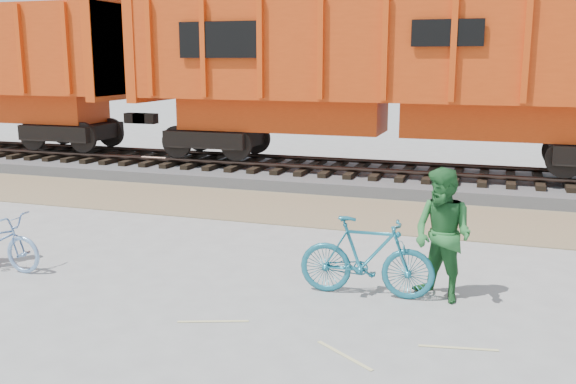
# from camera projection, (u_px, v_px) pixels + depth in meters

# --- Properties ---
(ground) EXTENTS (120.00, 120.00, 0.00)m
(ground) POSITION_uv_depth(u_px,v_px,m) (307.00, 308.00, 8.54)
(ground) COLOR #9E9E99
(ground) RESTS_ON ground
(gravel_strip) EXTENTS (120.00, 3.00, 0.02)m
(gravel_strip) POSITION_uv_depth(u_px,v_px,m) (382.00, 215.00, 13.65)
(gravel_strip) COLOR #8F7C59
(gravel_strip) RESTS_ON ground
(ballast_bed) EXTENTS (120.00, 4.00, 0.30)m
(ballast_bed) POSITION_uv_depth(u_px,v_px,m) (406.00, 180.00, 16.87)
(ballast_bed) COLOR slate
(ballast_bed) RESTS_ON ground
(track) EXTENTS (120.00, 2.60, 0.24)m
(track) POSITION_uv_depth(u_px,v_px,m) (406.00, 168.00, 16.81)
(track) COLOR black
(track) RESTS_ON ballast_bed
(hopper_car_center) EXTENTS (14.00, 3.13, 4.65)m
(hopper_car_center) POSITION_uv_depth(u_px,v_px,m) (395.00, 69.00, 16.41)
(hopper_car_center) COLOR black
(hopper_car_center) RESTS_ON track
(bicycle_teal) EXTENTS (1.91, 0.64, 1.13)m
(bicycle_teal) POSITION_uv_depth(u_px,v_px,m) (367.00, 257.00, 8.90)
(bicycle_teal) COLOR #1E6D83
(bicycle_teal) RESTS_ON ground
(person_man) EXTENTS (1.12, 1.06, 1.83)m
(person_man) POSITION_uv_depth(u_px,v_px,m) (443.00, 235.00, 8.71)
(person_man) COLOR #25672E
(person_man) RESTS_ON ground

